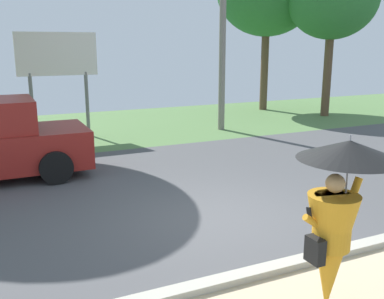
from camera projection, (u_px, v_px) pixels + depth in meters
The scene contains 4 objects.
ground_plane at pixel (161, 178), 10.65m from camera, with size 40.00×22.00×0.20m.
monk_pedestrian at pixel (336, 217), 5.06m from camera, with size 1.18×1.18×2.13m.
utility_pole at pixel (223, 19), 15.59m from camera, with size 1.80×0.24×7.61m.
roadside_billboard at pixel (57, 62), 14.48m from camera, with size 2.60×0.12×3.50m.
Camera 1 is at (-3.62, -6.61, 3.11)m, focal length 41.16 mm.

